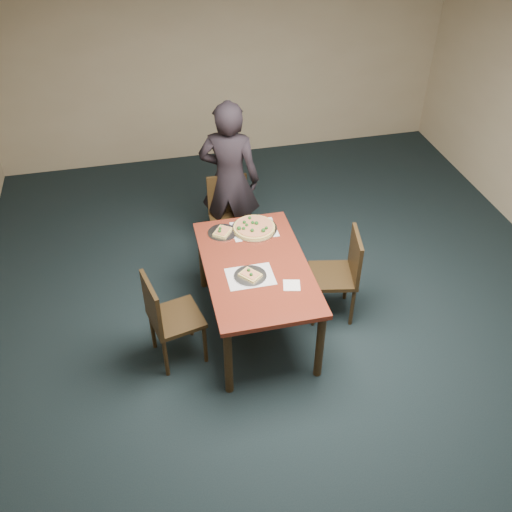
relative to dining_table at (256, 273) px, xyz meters
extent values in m
plane|color=black|center=(0.34, -0.53, -0.66)|extent=(8.00, 8.00, 0.00)
plane|color=tan|center=(0.34, 3.47, 0.74)|extent=(6.00, 0.00, 6.00)
plane|color=white|center=(0.34, -0.53, 2.14)|extent=(8.00, 8.00, 0.00)
cube|color=#5A1C12|center=(0.00, 0.00, 0.07)|extent=(0.90, 1.50, 0.04)
cylinder|color=black|center=(-0.39, -0.69, -0.31)|extent=(0.07, 0.07, 0.70)
cylinder|color=black|center=(-0.39, 0.69, -0.31)|extent=(0.07, 0.07, 0.70)
cylinder|color=black|center=(0.39, -0.69, -0.31)|extent=(0.07, 0.07, 0.70)
cylinder|color=black|center=(0.39, 0.69, -0.31)|extent=(0.07, 0.07, 0.70)
cube|color=black|center=(-0.02, 1.10, -0.21)|extent=(0.43, 0.43, 0.04)
cylinder|color=black|center=(-0.20, 0.92, -0.44)|extent=(0.04, 0.04, 0.43)
cylinder|color=black|center=(-0.19, 1.28, -0.44)|extent=(0.04, 0.04, 0.43)
cylinder|color=black|center=(0.16, 0.92, -0.44)|extent=(0.04, 0.04, 0.43)
cylinder|color=black|center=(0.16, 1.28, -0.44)|extent=(0.04, 0.04, 0.43)
cube|color=black|center=(-0.01, 1.29, 0.03)|extent=(0.42, 0.04, 0.44)
cube|color=black|center=(-0.75, -0.19, -0.21)|extent=(0.50, 0.50, 0.04)
cylinder|color=black|center=(-0.53, -0.33, -0.44)|extent=(0.04, 0.04, 0.43)
cylinder|color=black|center=(-0.88, -0.41, -0.44)|extent=(0.04, 0.04, 0.43)
cylinder|color=black|center=(-0.61, 0.03, -0.44)|extent=(0.04, 0.04, 0.43)
cylinder|color=black|center=(-0.96, -0.06, -0.44)|extent=(0.04, 0.04, 0.43)
cube|color=black|center=(-0.93, -0.23, 0.03)|extent=(0.13, 0.42, 0.44)
cube|color=black|center=(0.74, 0.04, -0.21)|extent=(0.49, 0.49, 0.04)
cylinder|color=black|center=(0.60, 0.25, -0.44)|extent=(0.04, 0.04, 0.43)
cylinder|color=black|center=(0.95, 0.18, -0.44)|extent=(0.04, 0.04, 0.43)
cylinder|color=black|center=(0.53, -0.11, -0.44)|extent=(0.04, 0.04, 0.43)
cylinder|color=black|center=(0.88, -0.18, -0.44)|extent=(0.04, 0.04, 0.43)
cube|color=black|center=(0.93, 0.00, 0.03)|extent=(0.12, 0.42, 0.44)
imported|color=black|center=(0.02, 1.29, 0.20)|extent=(0.73, 0.61, 1.72)
cube|color=white|center=(0.10, 0.52, 0.09)|extent=(0.42, 0.32, 0.00)
cube|color=white|center=(-0.08, -0.14, 0.09)|extent=(0.40, 0.30, 0.00)
cylinder|color=silver|center=(0.10, 0.52, 0.10)|extent=(0.44, 0.44, 0.01)
cylinder|color=tan|center=(0.10, 0.52, 0.12)|extent=(0.39, 0.39, 0.02)
cylinder|color=#E9BF79|center=(0.10, 0.52, 0.13)|extent=(0.35, 0.35, 0.01)
sphere|color=#154515|center=(0.17, 0.41, 0.15)|extent=(0.04, 0.04, 0.04)
sphere|color=#154515|center=(0.20, 0.45, 0.14)|extent=(0.03, 0.03, 0.03)
sphere|color=#154515|center=(-0.01, 0.49, 0.14)|extent=(0.03, 0.03, 0.03)
sphere|color=#154515|center=(0.07, 0.44, 0.14)|extent=(0.03, 0.03, 0.03)
sphere|color=#154515|center=(0.03, 0.54, 0.14)|extent=(0.03, 0.03, 0.03)
sphere|color=#154515|center=(0.09, 0.65, 0.14)|extent=(0.03, 0.03, 0.03)
sphere|color=#154515|center=(0.13, 0.54, 0.15)|extent=(0.04, 0.04, 0.04)
sphere|color=#154515|center=(0.10, 0.56, 0.14)|extent=(0.03, 0.03, 0.03)
sphere|color=#154515|center=(0.02, 0.59, 0.14)|extent=(0.03, 0.03, 0.03)
sphere|color=#154515|center=(-0.05, 0.50, 0.15)|extent=(0.04, 0.04, 0.04)
cylinder|color=silver|center=(-0.08, -0.14, 0.10)|extent=(0.28, 0.28, 0.01)
cube|color=tan|center=(-0.08, -0.14, 0.11)|extent=(0.21, 0.21, 0.02)
cube|color=#E9BF79|center=(-0.08, -0.14, 0.12)|extent=(0.17, 0.17, 0.01)
sphere|color=#154515|center=(-0.09, -0.10, 0.13)|extent=(0.03, 0.03, 0.03)
sphere|color=#154515|center=(-0.08, -0.16, 0.13)|extent=(0.03, 0.03, 0.03)
cylinder|color=silver|center=(-0.20, 0.53, 0.10)|extent=(0.28, 0.28, 0.01)
cube|color=tan|center=(-0.20, 0.53, 0.11)|extent=(0.20, 0.21, 0.02)
cube|color=#E9BF79|center=(-0.20, 0.53, 0.12)|extent=(0.16, 0.17, 0.01)
sphere|color=#154515|center=(-0.22, 0.56, 0.13)|extent=(0.03, 0.03, 0.03)
sphere|color=#154515|center=(-0.23, 0.51, 0.13)|extent=(0.03, 0.03, 0.03)
cube|color=white|center=(0.23, -0.33, 0.09)|extent=(0.17, 0.17, 0.01)
camera|label=1|loc=(-0.86, -3.75, 3.25)|focal=40.00mm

